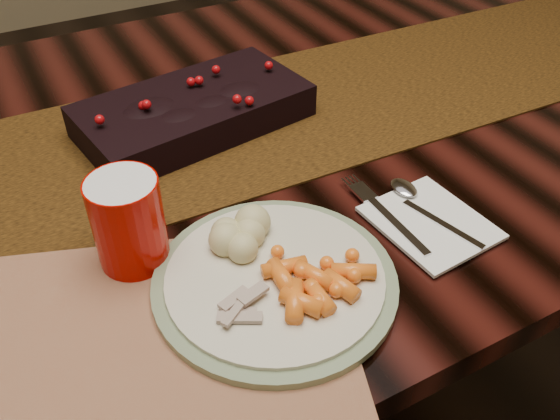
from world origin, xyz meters
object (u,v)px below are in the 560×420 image
centerpiece (193,106)px  baby_carrots (316,271)px  mashed_potatoes (241,230)px  turkey_shreds (243,306)px  red_cup (128,222)px  placemat_main (136,352)px  napkin (430,222)px  dinner_plate (275,280)px  dining_table (215,304)px

centerpiece → baby_carrots: bearing=-91.5°
centerpiece → mashed_potatoes: (-0.06, -0.30, 0.00)m
turkey_shreds → red_cup: red_cup is taller
baby_carrots → turkey_shreds: (-0.09, -0.01, -0.00)m
placemat_main → napkin: 0.39m
dinner_plate → baby_carrots: size_ratio=2.46×
dining_table → turkey_shreds: (-0.09, -0.35, 0.40)m
turkey_shreds → red_cup: 0.17m
centerpiece → dining_table: bearing=-108.4°
dining_table → baby_carrots: baby_carrots is taller
dining_table → placemat_main: bearing=-121.3°
placemat_main → turkey_shreds: (0.11, -0.02, 0.03)m
baby_carrots → napkin: bearing=7.2°
centerpiece → baby_carrots: (-0.01, -0.39, -0.01)m
mashed_potatoes → centerpiece: bearing=78.7°
mashed_potatoes → napkin: size_ratio=0.56×
dinner_plate → mashed_potatoes: size_ratio=3.38×
mashed_potatoes → turkey_shreds: 0.11m
dining_table → baby_carrots: bearing=-89.3°
dining_table → centerpiece: (0.01, 0.04, 0.41)m
centerpiece → napkin: 0.41m
turkey_shreds → red_cup: (-0.07, 0.15, 0.03)m
mashed_potatoes → napkin: mashed_potatoes is taller
baby_carrots → napkin: (0.18, 0.02, -0.02)m
dining_table → red_cup: size_ratio=15.91×
baby_carrots → placemat_main: bearing=177.1°
centerpiece → mashed_potatoes: centerpiece is taller
centerpiece → turkey_shreds: centerpiece is taller
dining_table → placemat_main: 0.54m
baby_carrots → dining_table: bearing=90.7°
dinner_plate → baby_carrots: 0.05m
dining_table → centerpiece: size_ratio=5.16×
dining_table → placemat_main: placemat_main is taller
centerpiece → turkey_shreds: (-0.10, -0.39, -0.01)m
placemat_main → dining_table: bearing=78.1°
mashed_potatoes → red_cup: red_cup is taller
placemat_main → mashed_potatoes: (0.16, 0.08, 0.04)m
dinner_plate → baby_carrots: bearing=-32.5°
placemat_main → napkin: bearing=21.2°
centerpiece → napkin: size_ratio=2.37×
turkey_shreds → dinner_plate: bearing=29.8°
dining_table → turkey_shreds: turkey_shreds is taller
centerpiece → baby_carrots: centerpiece is taller
centerpiece → napkin: centerpiece is taller
turkey_shreds → placemat_main: bearing=171.8°
napkin → red_cup: bearing=156.8°
placemat_main → red_cup: (0.04, 0.13, 0.06)m
mashed_potatoes → dinner_plate: bearing=-80.4°
placemat_main → red_cup: red_cup is taller
baby_carrots → napkin: size_ratio=0.77×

